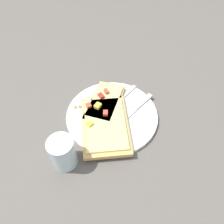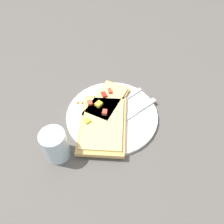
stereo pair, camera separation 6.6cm
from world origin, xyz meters
name	(u,v)px [view 2 (the right image)]	position (x,y,z in m)	size (l,w,h in m)	color
ground_plane	(112,116)	(0.00, 0.00, 0.00)	(4.00, 4.00, 0.00)	#56514C
plate	(112,115)	(0.00, 0.00, 0.01)	(0.28, 0.28, 0.01)	white
fork	(113,106)	(-0.02, -0.02, 0.01)	(0.21, 0.05, 0.01)	#B7B7BC
knife	(133,113)	(-0.06, 0.03, 0.01)	(0.22, 0.04, 0.01)	#B7B7BC
pizza_slice_main	(103,124)	(0.05, 0.02, 0.02)	(0.23, 0.25, 0.03)	tan
pizza_slice_corner	(107,102)	(-0.01, -0.04, 0.02)	(0.19, 0.16, 0.03)	tan
crumb_scatter	(87,111)	(0.06, -0.05, 0.02)	(0.09, 0.12, 0.01)	#D9AC56
drinking_glass	(55,145)	(0.19, 0.04, 0.05)	(0.07, 0.07, 0.09)	silver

